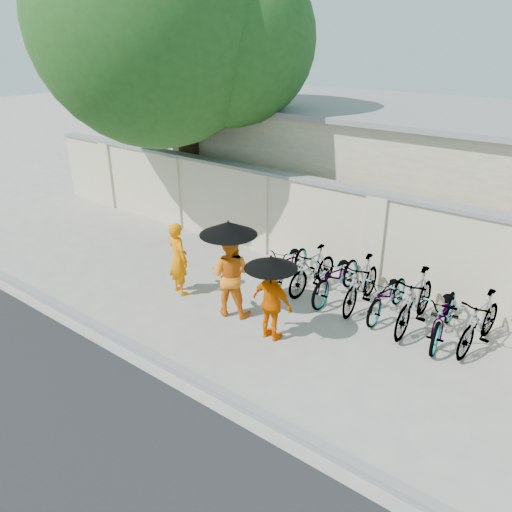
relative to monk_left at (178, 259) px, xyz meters
The scene contains 18 objects.
ground 1.32m from the monk_left, 15.74° to the right, with size 80.00×80.00×0.00m, color #A8A393.
kerb 2.35m from the monk_left, 62.76° to the right, with size 40.00×0.16×0.12m, color gray.
compound_wall 3.55m from the monk_left, 55.20° to the left, with size 20.00×0.30×2.00m, color beige.
building_behind 7.41m from the monk_left, 65.75° to the left, with size 14.00×6.00×3.20m, color beige.
shade_tree 5.73m from the monk_left, 134.50° to the left, with size 6.70×6.20×8.20m.
monk_left is the anchor object (origin of this frame).
monk_center 1.40m from the monk_left, ahead, with size 0.81×0.63×1.67m, color orange.
parasol_center 1.78m from the monk_left, ahead, with size 1.07×1.07×0.99m.
monk_right 2.57m from the monk_left, ahead, with size 0.84×0.35×1.43m, color #F06700.
parasol_right 2.71m from the monk_left, ahead, with size 0.92×0.92×0.83m.
bike_0 2.39m from the monk_left, 47.99° to the left, with size 0.62×1.79×0.94m, color #8A8C9F.
bike_1 2.82m from the monk_left, 39.82° to the left, with size 0.45×1.61×0.97m, color #8A8C9F.
bike_2 3.29m from the monk_left, 33.89° to the left, with size 0.65×1.85×0.97m, color #8A8C9F.
bike_3 3.75m from the monk_left, 28.53° to the left, with size 0.49×1.72×1.04m, color #8A8C9F.
bike_4 4.26m from the monk_left, 25.11° to the left, with size 0.58×1.66×0.87m, color #8A8C9F.
bike_5 4.73m from the monk_left, 20.93° to the left, with size 0.52×1.85×1.11m, color #8A8C9F.
bike_6 5.26m from the monk_left, 18.45° to the left, with size 0.65×1.85×0.97m, color #8A8C9F.
bike_7 5.82m from the monk_left, 17.36° to the left, with size 0.48×1.69×1.01m, color #8A8C9F.
Camera 1 is at (6.00, -6.14, 5.01)m, focal length 35.00 mm.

